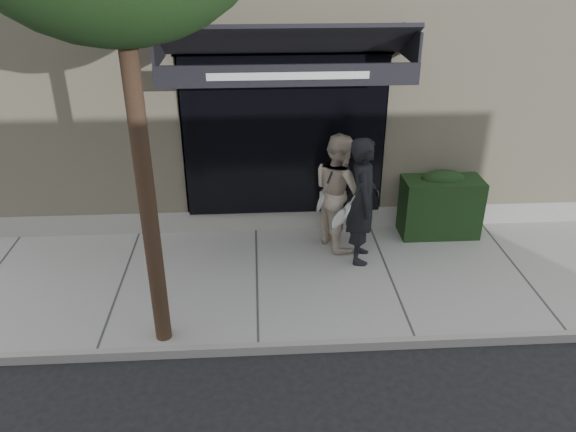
{
  "coord_description": "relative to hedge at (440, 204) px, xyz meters",
  "views": [
    {
      "loc": [
        -1.97,
        -7.08,
        4.74
      ],
      "look_at": [
        -1.5,
        0.6,
        0.83
      ],
      "focal_mm": 35.0,
      "sensor_mm": 36.0,
      "label": 1
    }
  ],
  "objects": [
    {
      "name": "pedestrian_front",
      "position": [
        -1.47,
        -0.78,
        0.46
      ],
      "size": [
        0.8,
        0.9,
        2.0
      ],
      "color": "black",
      "rests_on": "sidewalk"
    },
    {
      "name": "sidewalk",
      "position": [
        -1.1,
        -1.25,
        -0.6
      ],
      "size": [
        20.0,
        3.0,
        0.12
      ],
      "primitive_type": "cube",
      "color": "#979692",
      "rests_on": "ground"
    },
    {
      "name": "pedestrian_back",
      "position": [
        -1.77,
        -0.28,
        0.41
      ],
      "size": [
        1.0,
        1.12,
        1.89
      ],
      "color": "beige",
      "rests_on": "sidewalk"
    },
    {
      "name": "curb",
      "position": [
        -1.1,
        -2.8,
        -0.59
      ],
      "size": [
        20.0,
        0.1,
        0.14
      ],
      "primitive_type": "cube",
      "color": "gray",
      "rests_on": "ground"
    },
    {
      "name": "hedge",
      "position": [
        0.0,
        0.0,
        0.0
      ],
      "size": [
        1.3,
        0.7,
        1.14
      ],
      "color": "black",
      "rests_on": "sidewalk"
    },
    {
      "name": "ground",
      "position": [
        -1.1,
        -1.25,
        -0.66
      ],
      "size": [
        80.0,
        80.0,
        0.0
      ],
      "primitive_type": "plane",
      "color": "black",
      "rests_on": "ground"
    },
    {
      "name": "building_facade",
      "position": [
        -1.11,
        3.71,
        2.08
      ],
      "size": [
        14.3,
        8.04,
        5.64
      ],
      "color": "#C5B796",
      "rests_on": "ground"
    }
  ]
}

